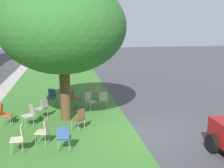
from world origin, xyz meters
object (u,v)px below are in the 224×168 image
at_px(chair_5, 4,113).
at_px(chair_11, 103,99).
at_px(street_tree, 63,27).
at_px(chair_8, 63,136).
at_px(chair_3, 29,113).
at_px(chair_9, 51,96).
at_px(chair_6, 96,90).
at_px(chair_0, 75,97).
at_px(chair_7, 44,130).
at_px(chair_10, 43,107).
at_px(chair_4, 19,137).
at_px(chair_1, 90,100).
at_px(chair_2, 79,118).

bearing_deg(chair_5, chair_11, -71.21).
height_order(street_tree, chair_8, street_tree).
relative_size(chair_3, chair_9, 1.00).
bearing_deg(chair_6, chair_0, 136.70).
bearing_deg(chair_3, chair_5, 75.22).
xyz_separation_m(chair_5, chair_11, (1.45, -4.26, 0.00)).
height_order(chair_7, chair_10, same).
bearing_deg(chair_0, chair_5, 124.04).
relative_size(street_tree, chair_6, 6.62).
bearing_deg(chair_3, chair_11, -62.37).
height_order(street_tree, chair_4, street_tree).
height_order(chair_0, chair_11, same).
xyz_separation_m(chair_3, chair_8, (-2.58, -1.35, 0.00)).
xyz_separation_m(chair_7, chair_11, (3.60, -2.56, 0.00)).
bearing_deg(chair_6, chair_1, 164.53).
xyz_separation_m(chair_0, chair_9, (0.38, 1.14, 0.00)).
bearing_deg(chair_4, chair_6, -28.18).
bearing_deg(chair_3, chair_9, -16.51).
bearing_deg(chair_7, chair_6, -24.02).
bearing_deg(chair_8, chair_4, 81.72).
distance_m(chair_8, chair_10, 3.56).
bearing_deg(chair_5, chair_10, -67.78).
height_order(chair_6, chair_9, same).
distance_m(chair_2, chair_9, 3.69).
relative_size(chair_4, chair_8, 1.00).
height_order(chair_6, chair_10, same).
bearing_deg(chair_11, chair_10, 106.93).
relative_size(chair_8, chair_11, 1.00).
xyz_separation_m(chair_1, chair_10, (-0.78, 2.12, 0.00)).
relative_size(chair_1, chair_9, 1.00).
xyz_separation_m(chair_1, chair_5, (-1.37, 3.58, 0.00)).
bearing_deg(chair_0, street_tree, 165.36).
relative_size(chair_0, chair_6, 1.00).
bearing_deg(street_tree, chair_2, -159.62).
bearing_deg(chair_3, chair_0, -40.75).
distance_m(chair_0, chair_8, 4.84).
distance_m(chair_2, chair_6, 4.51).
bearing_deg(chair_7, chair_11, -35.38).
xyz_separation_m(chair_0, chair_5, (-1.97, 2.91, 0.00)).
height_order(chair_2, chair_7, same).
relative_size(chair_2, chair_6, 1.00).
bearing_deg(chair_2, street_tree, 20.38).
bearing_deg(chair_2, chair_9, 18.77).
height_order(chair_1, chair_2, same).
height_order(chair_6, chair_11, same).
bearing_deg(chair_8, chair_7, 43.27).
bearing_deg(street_tree, chair_0, -14.64).
bearing_deg(chair_8, chair_0, -6.68).
distance_m(chair_6, chair_8, 6.31).
bearing_deg(chair_6, chair_9, 110.52).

